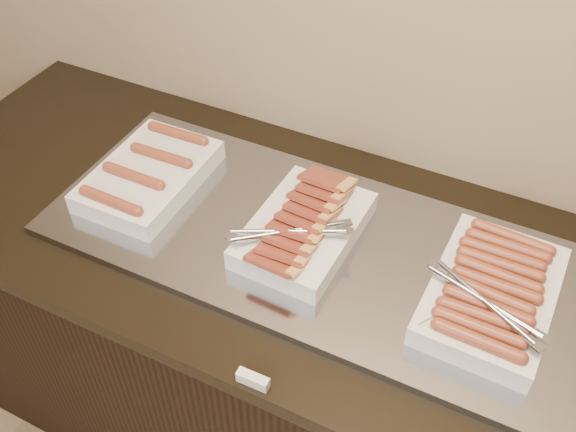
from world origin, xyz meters
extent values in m
cube|color=black|center=(0.00, 2.13, 0.43)|extent=(2.00, 0.70, 0.86)
cube|color=black|center=(0.00, 2.13, 0.88)|extent=(2.06, 0.76, 0.04)
cube|color=#92959F|center=(0.01, 2.13, 0.91)|extent=(1.20, 0.50, 0.02)
cube|color=silver|center=(-0.42, 2.13, 0.95)|extent=(0.22, 0.33, 0.05)
cylinder|color=brown|center=(-0.42, 1.99, 0.98)|extent=(0.15, 0.03, 0.03)
cylinder|color=brown|center=(-0.42, 2.08, 0.98)|extent=(0.15, 0.03, 0.03)
cylinder|color=brown|center=(-0.41, 2.18, 0.98)|extent=(0.15, 0.03, 0.03)
cylinder|color=brown|center=(-0.42, 2.27, 0.98)|extent=(0.15, 0.03, 0.03)
cube|color=silver|center=(-0.01, 2.13, 0.95)|extent=(0.22, 0.32, 0.05)
cube|color=brown|center=(-0.01, 2.01, 0.97)|extent=(0.11, 0.09, 0.04)
cube|color=brown|center=(-0.01, 2.04, 0.97)|extent=(0.11, 0.09, 0.04)
cube|color=brown|center=(0.00, 2.07, 0.98)|extent=(0.11, 0.09, 0.04)
cube|color=brown|center=(-0.01, 2.10, 0.98)|extent=(0.11, 0.09, 0.04)
cube|color=brown|center=(-0.01, 2.13, 0.98)|extent=(0.11, 0.09, 0.04)
cube|color=brown|center=(0.00, 2.16, 0.99)|extent=(0.11, 0.09, 0.04)
cube|color=brown|center=(-0.01, 2.19, 0.99)|extent=(0.11, 0.10, 0.04)
cube|color=brown|center=(0.00, 2.22, 0.99)|extent=(0.11, 0.09, 0.04)
cube|color=brown|center=(-0.01, 2.25, 0.99)|extent=(0.11, 0.09, 0.04)
cube|color=silver|center=(0.40, 2.13, 0.95)|extent=(0.24, 0.35, 0.05)
cylinder|color=brown|center=(0.41, 1.99, 0.98)|extent=(0.16, 0.03, 0.03)
cylinder|color=brown|center=(0.40, 2.02, 0.98)|extent=(0.15, 0.03, 0.03)
cylinder|color=brown|center=(0.40, 2.04, 0.98)|extent=(0.15, 0.03, 0.03)
cylinder|color=brown|center=(0.40, 2.07, 0.98)|extent=(0.16, 0.03, 0.03)
cylinder|color=brown|center=(0.40, 2.10, 0.98)|extent=(0.16, 0.04, 0.03)
cylinder|color=brown|center=(0.41, 2.13, 0.98)|extent=(0.15, 0.03, 0.03)
cylinder|color=brown|center=(0.40, 2.16, 0.98)|extent=(0.16, 0.03, 0.03)
cylinder|color=brown|center=(0.40, 2.19, 0.98)|extent=(0.15, 0.03, 0.03)
cylinder|color=brown|center=(0.40, 2.22, 0.98)|extent=(0.15, 0.03, 0.03)
cylinder|color=brown|center=(0.40, 2.24, 0.98)|extent=(0.15, 0.03, 0.03)
cylinder|color=brown|center=(0.41, 2.27, 0.98)|extent=(0.16, 0.04, 0.03)
cube|color=silver|center=(0.06, 1.77, 0.91)|extent=(0.06, 0.02, 0.02)
camera|label=1|loc=(0.39, 1.23, 1.94)|focal=40.00mm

